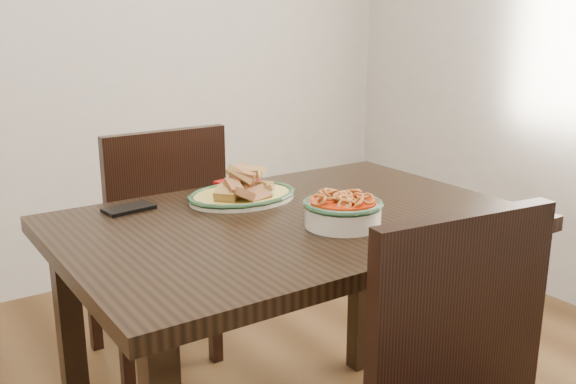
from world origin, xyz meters
TOP-DOWN VIEW (x-y plane):
  - wall_back at (0.00, 1.75)m, footprint 3.50×0.10m
  - dining_table at (0.11, 0.13)m, footprint 1.16×0.77m
  - chair_far at (0.03, 0.85)m, footprint 0.42×0.42m
  - fish_plate at (0.08, 0.33)m, footprint 0.31×0.24m
  - noodle_bowl at (0.17, -0.00)m, footprint 0.20×0.20m
  - smartphone at (-0.22, 0.41)m, footprint 0.14×0.09m
  - napkin at (0.15, 0.49)m, footprint 0.13×0.12m

SIDE VIEW (x-z plane):
  - chair_far at x=0.03m, z-range 0.05..0.94m
  - dining_table at x=0.11m, z-range 0.27..1.02m
  - smartphone at x=-0.22m, z-range 0.75..0.76m
  - napkin at x=0.15m, z-range 0.75..0.76m
  - noodle_bowl at x=0.17m, z-range 0.75..0.83m
  - fish_plate at x=0.08m, z-range 0.74..0.85m
  - wall_back at x=0.00m, z-range 0.00..2.60m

